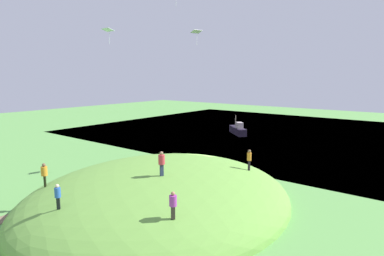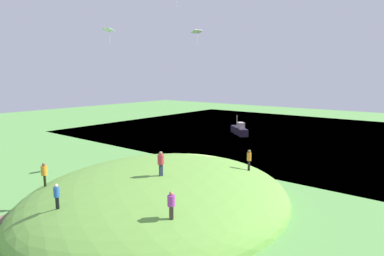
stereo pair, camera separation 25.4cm
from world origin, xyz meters
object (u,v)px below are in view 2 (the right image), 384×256
at_px(person_watching_kites, 57,193).
at_px(kite_4, 197,32).
at_px(person_with_child, 44,172).
at_px(boat_on_lake, 239,130).
at_px(person_on_hilltop, 249,157).
at_px(kite_8, 108,30).
at_px(person_near_shore, 171,202).
at_px(person_walking_path, 161,161).

relative_size(person_watching_kites, kite_4, 0.99).
bearing_deg(person_with_child, boat_on_lake, 135.42).
distance_m(boat_on_lake, person_on_hilltop, 30.17).
bearing_deg(person_watching_kites, kite_8, 83.26).
bearing_deg(person_watching_kites, boat_on_lake, 60.03).
relative_size(person_near_shore, person_watching_kites, 1.03).
height_order(person_watching_kites, kite_8, kite_8).
relative_size(person_walking_path, kite_8, 1.25).
distance_m(person_walking_path, person_with_child, 9.19).
relative_size(boat_on_lake, person_watching_kites, 3.33).
bearing_deg(kite_4, person_near_shore, 33.16).
xyz_separation_m(person_near_shore, person_watching_kites, (3.37, -6.47, 0.01)).
xyz_separation_m(person_near_shore, person_on_hilltop, (-11.14, -1.04, 0.25)).
distance_m(person_near_shore, kite_8, 20.10).
distance_m(person_with_child, person_near_shore, 11.95).
bearing_deg(person_with_child, kite_8, 146.09).
xyz_separation_m(person_with_child, kite_4, (-16.95, 1.71, 12.02)).
bearing_deg(kite_8, person_walking_path, 70.27).
bearing_deg(person_walking_path, person_watching_kites, 3.90).
bearing_deg(kite_8, person_with_child, 18.08).
relative_size(person_walking_path, person_watching_kites, 1.14).
height_order(boat_on_lake, person_on_hilltop, person_on_hilltop).
bearing_deg(person_on_hilltop, person_near_shore, 122.17).
bearing_deg(person_with_child, person_watching_kites, 18.06).
distance_m(person_on_hilltop, kite_8, 18.17).
bearing_deg(person_on_hilltop, person_watching_kites, 96.30).
height_order(person_with_child, person_on_hilltop, person_on_hilltop).
xyz_separation_m(boat_on_lake, person_walking_path, (33.21, 12.63, 3.34)).
distance_m(person_with_child, person_watching_kites, 5.74).
relative_size(person_watching_kites, kite_8, 1.10).
bearing_deg(person_on_hilltop, kite_4, 1.04).
relative_size(boat_on_lake, person_near_shore, 3.24).
height_order(person_watching_kites, kite_4, kite_4).
bearing_deg(person_with_child, person_near_shore, 44.79).
xyz_separation_m(kite_4, kite_8, (8.26, -4.55, -0.32)).
bearing_deg(person_walking_path, kite_8, -87.54).
bearing_deg(kite_4, person_on_hilltop, 64.22).
relative_size(boat_on_lake, person_with_child, 2.89).
relative_size(person_walking_path, person_near_shore, 1.11).
relative_size(person_walking_path, kite_4, 1.14).
bearing_deg(boat_on_lake, person_on_hilltop, -15.85).
relative_size(person_near_shore, kite_8, 1.13).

